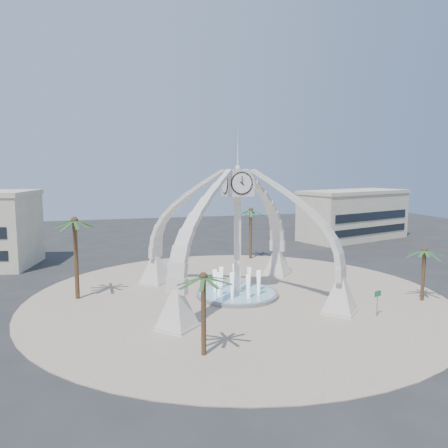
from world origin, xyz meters
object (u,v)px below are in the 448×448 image
object	(u,v)px
palm_east	(425,251)
palm_south	(203,278)
street_sign	(377,297)
clock_tower	(238,231)
palm_west	(74,222)
fountain	(237,294)
palm_north	(251,211)

from	to	relation	value
palm_east	palm_south	size ratio (longest dim) A/B	0.90
palm_south	street_sign	distance (m)	16.56
clock_tower	palm_south	xyz separation A→B (m)	(-6.14, -12.34, -1.16)
palm_east	palm_west	xyz separation A→B (m)	(-31.32, 9.22, 2.66)
fountain	palm_east	world-z (taller)	palm_east
fountain	palm_north	bearing A→B (deg)	67.06
palm_west	palm_south	size ratio (longest dim) A/B	1.38
street_sign	fountain	bearing A→B (deg)	121.40
fountain	palm_north	distance (m)	19.09
palm_west	palm_south	bearing A→B (deg)	-60.45
fountain	palm_south	bearing A→B (deg)	-116.46
palm_west	palm_north	bearing A→B (deg)	31.28
street_sign	palm_east	bearing A→B (deg)	5.56
fountain	palm_south	distance (m)	14.67
palm_north	street_sign	xyz separation A→B (m)	(2.59, -25.29, -4.95)
clock_tower	palm_south	size ratio (longest dim) A/B	2.95
fountain	palm_east	bearing A→B (deg)	-20.11
palm_east	street_sign	size ratio (longest dim) A/B	2.31
clock_tower	fountain	size ratio (longest dim) A/B	2.24
palm_north	street_sign	world-z (taller)	palm_north
palm_south	fountain	bearing A→B (deg)	63.54
palm_north	palm_south	distance (m)	31.79
fountain	street_sign	size ratio (longest dim) A/B	3.36
fountain	street_sign	bearing A→B (deg)	-42.22
palm_east	palm_south	world-z (taller)	palm_south
palm_south	street_sign	bearing A→B (deg)	12.96
palm_north	street_sign	bearing A→B (deg)	-84.16
palm_east	fountain	bearing A→B (deg)	159.89
palm_south	palm_north	bearing A→B (deg)	65.53
palm_west	palm_north	xyz separation A→B (m)	(21.98, 13.35, -0.79)
palm_east	palm_south	distance (m)	23.39
clock_tower	palm_west	world-z (taller)	clock_tower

